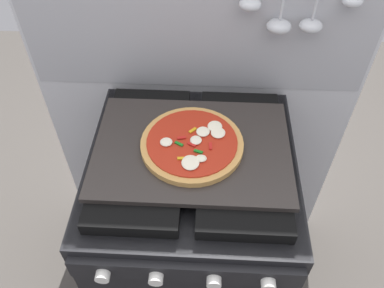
% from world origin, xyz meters
% --- Properties ---
extents(ground_plane, '(4.00, 4.00, 0.00)m').
position_xyz_m(ground_plane, '(0.00, 0.00, 0.00)').
color(ground_plane, '#4C4742').
extents(kitchen_backsplash, '(1.10, 0.09, 1.55)m').
position_xyz_m(kitchen_backsplash, '(0.00, 0.33, 0.79)').
color(kitchen_backsplash, silver).
rests_on(kitchen_backsplash, ground_plane).
extents(stove, '(0.60, 0.64, 0.90)m').
position_xyz_m(stove, '(-0.00, -0.00, 0.45)').
color(stove, black).
rests_on(stove, ground_plane).
extents(baking_tray, '(0.54, 0.38, 0.02)m').
position_xyz_m(baking_tray, '(0.00, 0.00, 0.91)').
color(baking_tray, '#2D2826').
rests_on(baking_tray, stove).
extents(pizza_left, '(0.28, 0.28, 0.03)m').
position_xyz_m(pizza_left, '(-0.00, 0.00, 0.93)').
color(pizza_left, tan).
rests_on(pizza_left, baking_tray).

